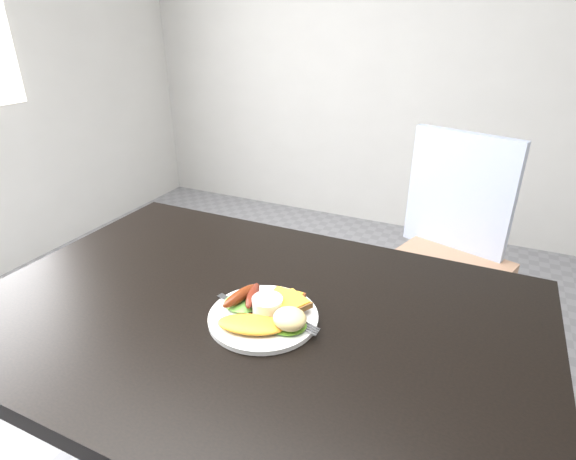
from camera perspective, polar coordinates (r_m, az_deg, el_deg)
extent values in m
cube|color=silver|center=(2.96, 18.88, 24.84)|extent=(4.00, 0.04, 2.70)
cube|color=black|center=(0.99, -4.63, -10.87)|extent=(1.20, 0.80, 0.04)
cube|color=tan|center=(1.79, 19.14, -4.95)|extent=(0.51, 0.51, 0.05)
imported|color=navy|center=(1.38, 11.47, -3.44)|extent=(0.52, 0.38, 1.32)
cylinder|color=white|center=(0.94, -3.15, -10.96)|extent=(0.23, 0.23, 0.01)
ellipsoid|color=#56982D|center=(0.97, -5.61, -9.11)|extent=(0.11, 0.11, 0.01)
ellipsoid|color=green|center=(0.90, -0.10, -11.93)|extent=(0.09, 0.08, 0.01)
ellipsoid|color=orange|center=(0.89, -4.67, -11.85)|extent=(0.15, 0.10, 0.02)
ellipsoid|color=maroon|center=(0.96, -6.06, -8.28)|extent=(0.05, 0.11, 0.03)
ellipsoid|color=maroon|center=(0.96, -4.50, -8.27)|extent=(0.05, 0.10, 0.02)
cylinder|color=white|center=(0.93, -2.63, -9.62)|extent=(0.07, 0.07, 0.04)
cube|color=brown|center=(0.97, -0.46, -8.86)|extent=(0.07, 0.07, 0.01)
cube|color=brown|center=(0.93, 0.17, -9.27)|extent=(0.09, 0.09, 0.01)
ellipsoid|color=#F0F0A0|center=(0.88, 0.21, -11.19)|extent=(0.09, 0.08, 0.04)
cube|color=#ADAFB7|center=(0.94, -4.97, -10.25)|extent=(0.18, 0.06, 0.00)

